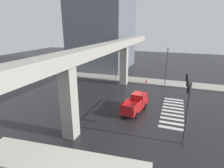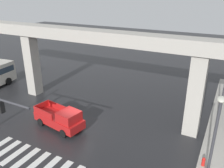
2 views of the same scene
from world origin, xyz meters
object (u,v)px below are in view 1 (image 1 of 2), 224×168
at_px(street_lamp_near_corner, 167,62).
at_px(fire_hydrant, 146,82).
at_px(pickup_truck, 135,104).
at_px(traffic_signal_mast, 188,91).
at_px(street_lamp_mid_block, 116,58).

relative_size(street_lamp_near_corner, fire_hydrant, 8.52).
xyz_separation_m(street_lamp_near_corner, fire_hydrant, (-0.40, 3.51, -4.13)).
bearing_deg(fire_hydrant, pickup_truck, -176.97).
height_order(traffic_signal_mast, street_lamp_near_corner, street_lamp_near_corner).
relative_size(pickup_truck, traffic_signal_mast, 0.61).
relative_size(pickup_truck, street_lamp_near_corner, 0.74).
height_order(traffic_signal_mast, fire_hydrant, traffic_signal_mast).
distance_m(street_lamp_near_corner, street_lamp_mid_block, 9.98).
distance_m(pickup_truck, fire_hydrant, 12.61).
distance_m(traffic_signal_mast, street_lamp_near_corner, 16.22).
relative_size(street_lamp_near_corner, street_lamp_mid_block, 1.00).
xyz_separation_m(traffic_signal_mast, street_lamp_near_corner, (15.92, 3.11, 0.00)).
xyz_separation_m(pickup_truck, traffic_signal_mast, (-2.94, -5.95, 3.57)).
bearing_deg(pickup_truck, fire_hydrant, 3.03).
relative_size(pickup_truck, street_lamp_mid_block, 0.74).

